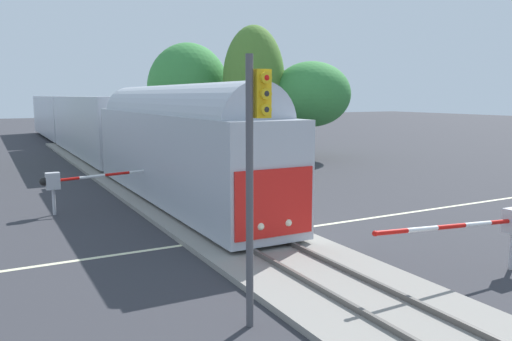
{
  "coord_description": "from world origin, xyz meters",
  "views": [
    {
      "loc": [
        -7.85,
        -15.83,
        4.98
      ],
      "look_at": [
        1.77,
        2.11,
        2.0
      ],
      "focal_mm": 35.9,
      "sensor_mm": 36.0,
      "label": 1
    }
  ],
  "objects": [
    {
      "name": "elm_centre_background",
      "position": [
        7.76,
        25.38,
        5.57
      ],
      "size": [
        6.84,
        6.84,
        9.38
      ],
      "color": "brown",
      "rests_on": "ground"
    },
    {
      "name": "road_centre_stripe",
      "position": [
        0.0,
        0.0,
        0.0
      ],
      "size": [
        44.0,
        0.2,
        0.01
      ],
      "color": "beige",
      "rests_on": "ground"
    },
    {
      "name": "maple_right_background",
      "position": [
        15.2,
        17.91,
        5.08
      ],
      "size": [
        6.17,
        6.17,
        7.66
      ],
      "color": "#4C3828",
      "rests_on": "ground"
    },
    {
      "name": "traffic_signal_far_side",
      "position": [
        5.51,
        9.04,
        3.66
      ],
      "size": [
        0.53,
        0.38,
        5.47
      ],
      "color": "#4C4C51",
      "rests_on": "ground"
    },
    {
      "name": "railway_track",
      "position": [
        0.0,
        0.0,
        0.1
      ],
      "size": [
        4.4,
        80.0,
        0.32
      ],
      "color": "gray",
      "rests_on": "ground"
    },
    {
      "name": "commuter_train",
      "position": [
        0.0,
        26.45,
        2.74
      ],
      "size": [
        3.04,
        61.83,
        5.16
      ],
      "color": "#B2B7C1",
      "rests_on": "railway_track"
    },
    {
      "name": "crossing_gate_far",
      "position": [
        -4.7,
        6.78,
        1.42
      ],
      "size": [
        5.96,
        0.4,
        1.8
      ],
      "color": "#B7B7BC",
      "rests_on": "ground"
    },
    {
      "name": "ground_plane",
      "position": [
        0.0,
        0.0,
        0.0
      ],
      "size": [
        220.0,
        220.0,
        0.0
      ],
      "primitive_type": "plane",
      "color": "#333338"
    },
    {
      "name": "traffic_signal_median",
      "position": [
        -2.85,
        -6.49,
        3.89
      ],
      "size": [
        0.53,
        0.38,
        5.82
      ],
      "color": "#4C4C51",
      "rests_on": "ground"
    },
    {
      "name": "oak_far_right",
      "position": [
        11.23,
        20.09,
        6.07
      ],
      "size": [
        4.86,
        4.86,
        10.42
      ],
      "color": "#4C3828",
      "rests_on": "ground"
    },
    {
      "name": "crossing_gate_near",
      "position": [
        4.75,
        -6.78,
        1.42
      ],
      "size": [
        5.76,
        0.4,
        1.81
      ],
      "color": "#B7B7BC",
      "rests_on": "ground"
    }
  ]
}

